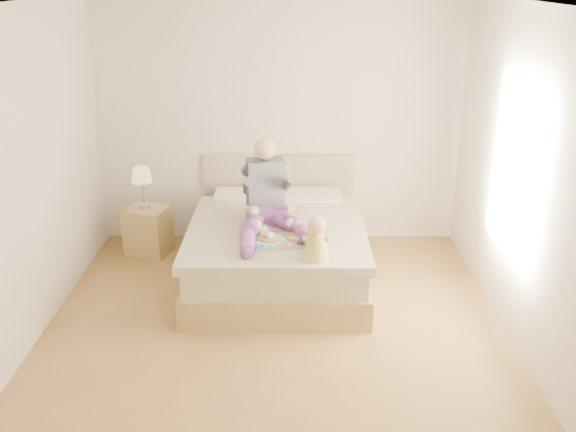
{
  "coord_description": "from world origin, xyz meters",
  "views": [
    {
      "loc": [
        0.14,
        -4.84,
        2.91
      ],
      "look_at": [
        0.11,
        0.68,
        0.8
      ],
      "focal_mm": 40.0,
      "sensor_mm": 36.0,
      "label": 1
    }
  ],
  "objects_px": {
    "tray": "(280,238)",
    "baby": "(316,241)",
    "adult": "(269,202)",
    "nightstand": "(148,231)",
    "bed": "(277,246)"
  },
  "relations": [
    {
      "from": "nightstand",
      "to": "tray",
      "type": "bearing_deg",
      "value": -21.91
    },
    {
      "from": "nightstand",
      "to": "bed",
      "type": "bearing_deg",
      "value": -5.77
    },
    {
      "from": "bed",
      "to": "tray",
      "type": "distance_m",
      "value": 0.65
    },
    {
      "from": "adult",
      "to": "baby",
      "type": "relative_size",
      "value": 2.84
    },
    {
      "from": "bed",
      "to": "adult",
      "type": "height_order",
      "value": "adult"
    },
    {
      "from": "tray",
      "to": "adult",
      "type": "bearing_deg",
      "value": 100.5
    },
    {
      "from": "nightstand",
      "to": "tray",
      "type": "xyz_separation_m",
      "value": [
        1.46,
        -1.1,
        0.38
      ]
    },
    {
      "from": "bed",
      "to": "adult",
      "type": "xyz_separation_m",
      "value": [
        -0.07,
        -0.19,
        0.55
      ]
    },
    {
      "from": "adult",
      "to": "tray",
      "type": "height_order",
      "value": "adult"
    },
    {
      "from": "bed",
      "to": "nightstand",
      "type": "bearing_deg",
      "value": 159.17
    },
    {
      "from": "baby",
      "to": "adult",
      "type": "bearing_deg",
      "value": 116.51
    },
    {
      "from": "tray",
      "to": "baby",
      "type": "relative_size",
      "value": 1.37
    },
    {
      "from": "bed",
      "to": "tray",
      "type": "xyz_separation_m",
      "value": [
        0.04,
        -0.56,
        0.32
      ]
    },
    {
      "from": "tray",
      "to": "baby",
      "type": "bearing_deg",
      "value": -55.84
    },
    {
      "from": "adult",
      "to": "tray",
      "type": "bearing_deg",
      "value": -84.41
    }
  ]
}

